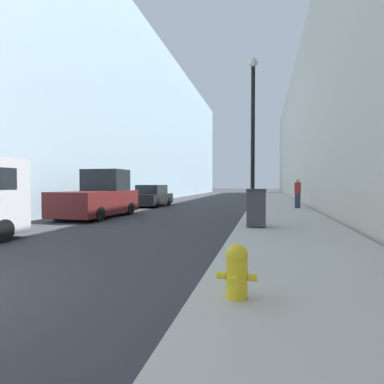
% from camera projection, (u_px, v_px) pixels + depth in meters
% --- Properties ---
extents(sidewalk_right, '(3.64, 60.00, 0.16)m').
position_uv_depth(sidewalk_right, '(278.00, 207.00, 19.64)').
color(sidewalk_right, '#B7B2A8').
rests_on(sidewalk_right, ground).
extents(building_left_glass, '(12.00, 60.00, 15.73)m').
position_uv_depth(building_left_glass, '(107.00, 124.00, 31.14)').
color(building_left_glass, '#99B7C6').
rests_on(building_left_glass, ground).
extents(building_right_stone, '(12.00, 60.00, 13.29)m').
position_uv_depth(building_right_stone, '(371.00, 124.00, 25.38)').
color(building_right_stone, beige).
rests_on(building_right_stone, ground).
extents(fire_hydrant, '(0.51, 0.40, 0.69)m').
position_uv_depth(fire_hydrant, '(237.00, 270.00, 3.82)').
color(fire_hydrant, yellow).
rests_on(fire_hydrant, sidewalk_right).
extents(trash_bin, '(0.64, 0.71, 1.28)m').
position_uv_depth(trash_bin, '(256.00, 207.00, 10.15)').
color(trash_bin, '#3D3D42').
rests_on(trash_bin, sidewalk_right).
extents(lamppost, '(0.38, 0.38, 6.55)m').
position_uv_depth(lamppost, '(253.00, 133.00, 12.18)').
color(lamppost, black).
rests_on(lamppost, sidewalk_right).
extents(pickup_truck, '(2.25, 4.85, 2.34)m').
position_uv_depth(pickup_truck, '(99.00, 197.00, 14.59)').
color(pickup_truck, '#561919').
rests_on(pickup_truck, ground).
extents(parked_sedan_near, '(1.95, 4.24, 1.53)m').
position_uv_depth(parked_sedan_near, '(152.00, 196.00, 21.56)').
color(parked_sedan_near, black).
rests_on(parked_sedan_near, ground).
extents(pedestrian_on_sidewalk, '(0.36, 0.23, 1.77)m').
position_uv_depth(pedestrian_on_sidewalk, '(298.00, 193.00, 17.88)').
color(pedestrian_on_sidewalk, '#2D3347').
rests_on(pedestrian_on_sidewalk, sidewalk_right).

